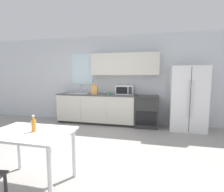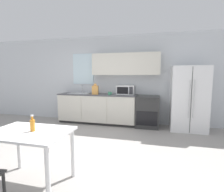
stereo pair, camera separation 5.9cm
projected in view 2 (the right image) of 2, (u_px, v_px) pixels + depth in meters
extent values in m
plane|color=gray|center=(82.00, 152.00, 3.40)|extent=(12.00, 12.00, 0.00)
cube|color=silver|center=(112.00, 80.00, 5.55)|extent=(12.00, 0.06, 2.70)
cube|color=silver|center=(83.00, 69.00, 5.70)|extent=(0.71, 0.04, 0.98)
cube|color=beige|center=(126.00, 64.00, 5.20)|extent=(2.02, 0.32, 0.64)
cube|color=#333333|center=(98.00, 121.00, 5.51)|extent=(2.40, 0.54, 0.08)
cube|color=beige|center=(97.00, 108.00, 5.43)|extent=(2.40, 0.60, 0.80)
cube|color=beige|center=(69.00, 108.00, 5.33)|extent=(0.78, 0.01, 0.78)
cube|color=beige|center=(94.00, 110.00, 5.13)|extent=(0.78, 0.01, 0.78)
cube|color=beige|center=(121.00, 111.00, 4.94)|extent=(0.78, 0.01, 0.78)
cube|color=#4C4C51|center=(97.00, 94.00, 5.38)|extent=(2.42, 0.63, 0.03)
cube|color=#2D2D2D|center=(147.00, 111.00, 5.05)|extent=(0.65, 0.63, 0.90)
cube|color=black|center=(147.00, 119.00, 4.75)|extent=(0.57, 0.01, 0.40)
cylinder|color=#262626|center=(140.00, 99.00, 4.73)|extent=(0.03, 0.02, 0.03)
cylinder|color=#262626|center=(145.00, 99.00, 4.70)|extent=(0.03, 0.02, 0.03)
cylinder|color=#262626|center=(150.00, 99.00, 4.67)|extent=(0.03, 0.02, 0.03)
cylinder|color=#262626|center=(154.00, 99.00, 4.64)|extent=(0.03, 0.02, 0.03)
cube|color=white|center=(189.00, 99.00, 4.70)|extent=(0.92, 0.69, 1.73)
cube|color=#3F3F3F|center=(191.00, 100.00, 4.36)|extent=(0.01, 0.01, 1.67)
cylinder|color=silver|center=(189.00, 99.00, 4.34)|extent=(0.02, 0.02, 0.95)
cylinder|color=silver|center=(194.00, 99.00, 4.32)|extent=(0.02, 0.02, 0.95)
cube|color=#B7BABC|center=(80.00, 93.00, 5.52)|extent=(0.65, 0.45, 0.02)
cylinder|color=silver|center=(82.00, 89.00, 5.68)|extent=(0.02, 0.02, 0.24)
cylinder|color=silver|center=(81.00, 85.00, 5.60)|extent=(0.02, 0.14, 0.02)
cube|color=silver|center=(126.00, 90.00, 5.24)|extent=(0.52, 0.34, 0.27)
cube|color=black|center=(123.00, 90.00, 5.09)|extent=(0.33, 0.01, 0.20)
cube|color=#2D2D33|center=(131.00, 91.00, 5.03)|extent=(0.10, 0.01, 0.22)
cylinder|color=#3F8C66|center=(109.00, 93.00, 5.07)|extent=(0.09, 0.09, 0.10)
torus|color=#3F8C66|center=(112.00, 93.00, 5.05)|extent=(0.02, 0.07, 0.07)
cube|color=#DB994C|center=(95.00, 90.00, 5.26)|extent=(0.20, 0.18, 0.26)
sphere|color=#DB994C|center=(95.00, 85.00, 5.24)|extent=(0.11, 0.11, 0.10)
cube|color=white|center=(29.00, 132.00, 2.33)|extent=(1.06, 0.73, 0.03)
cylinder|color=white|center=(48.00, 176.00, 1.97)|extent=(0.06, 0.06, 0.72)
cylinder|color=white|center=(19.00, 147.00, 2.78)|extent=(0.06, 0.06, 0.72)
cylinder|color=white|center=(73.00, 153.00, 2.55)|extent=(0.06, 0.06, 0.72)
cylinder|color=#282828|center=(4.00, 190.00, 1.95)|extent=(0.03, 0.03, 0.43)
cylinder|color=orange|center=(33.00, 125.00, 2.32)|extent=(0.06, 0.06, 0.16)
cylinder|color=orange|center=(32.00, 118.00, 2.31)|extent=(0.03, 0.03, 0.05)
cylinder|color=white|center=(32.00, 116.00, 2.30)|extent=(0.03, 0.03, 0.02)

